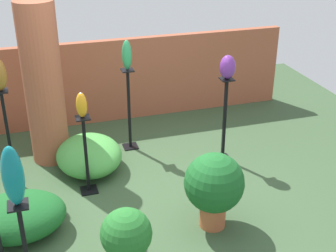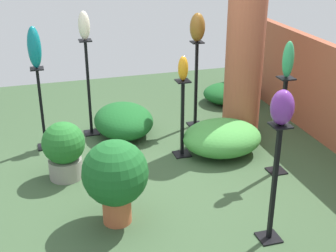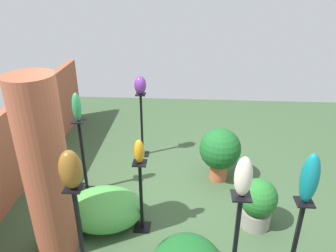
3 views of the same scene
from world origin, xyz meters
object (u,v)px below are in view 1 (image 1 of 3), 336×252
pedestal_violet (224,124)px  art_vase_amber (82,105)px  pedestal_jade (129,113)px  potted_plant_near_pillar (127,240)px  pedestal_bronze (9,142)px  brick_pillar (43,85)px  pedestal_amber (86,159)px  potted_plant_walkway_edge (214,185)px  art_vase_jade (127,55)px  art_vase_violet (228,67)px  art_vase_teal (13,176)px

pedestal_violet → art_vase_amber: 1.93m
pedestal_jade → potted_plant_near_pillar: pedestal_jade is taller
pedestal_bronze → potted_plant_near_pillar: (0.99, -1.89, -0.20)m
pedestal_violet → art_vase_amber: bearing=-172.5°
brick_pillar → pedestal_amber: brick_pillar is taller
pedestal_bronze → potted_plant_walkway_edge: (1.99, -1.50, -0.05)m
pedestal_violet → brick_pillar: bearing=162.2°
pedestal_jade → brick_pillar: bearing=178.9°
pedestal_amber → potted_plant_walkway_edge: pedestal_amber is taller
potted_plant_near_pillar → pedestal_bronze: bearing=117.5°
art_vase_jade → potted_plant_near_pillar: bearing=-103.5°
pedestal_amber → art_vase_violet: 2.02m
potted_plant_walkway_edge → pedestal_bronze: bearing=143.0°
potted_plant_walkway_edge → art_vase_jade: bearing=102.8°
art_vase_teal → potted_plant_near_pillar: (0.86, 0.19, -0.95)m
pedestal_bronze → art_vase_amber: size_ratio=4.13×
art_vase_jade → potted_plant_walkway_edge: bearing=-77.2°
pedestal_amber → art_vase_jade: (0.72, 0.92, 0.90)m
art_vase_teal → art_vase_jade: size_ratio=1.28×
brick_pillar → pedestal_jade: bearing=-1.1°
art_vase_jade → brick_pillar: bearing=178.9°
pedestal_jade → potted_plant_walkway_edge: pedestal_jade is taller
pedestal_violet → potted_plant_walkway_edge: pedestal_violet is taller
pedestal_amber → art_vase_amber: (0.00, 0.00, 0.68)m
art_vase_teal → art_vase_jade: (1.42, 2.53, 0.03)m
pedestal_violet → pedestal_jade: (-1.10, 0.68, 0.00)m
pedestal_bronze → art_vase_teal: size_ratio=2.40×
art_vase_jade → pedestal_jade: bearing=-93.6°
pedestal_violet → potted_plant_walkway_edge: 1.44m
pedestal_amber → art_vase_jade: 1.47m
pedestal_jade → pedestal_violet: bearing=-31.6°
pedestal_violet → potted_plant_walkway_edge: size_ratio=1.35×
art_vase_amber → art_vase_teal: art_vase_teal is taller
art_vase_teal → art_vase_violet: bearing=36.3°
art_vase_violet → art_vase_jade: art_vase_jade is taller
brick_pillar → pedestal_amber: 1.17m
art_vase_amber → pedestal_bronze: bearing=150.7°
pedestal_bronze → art_vase_amber: 1.11m
pedestal_jade → pedestal_bronze: bearing=-163.7°
pedestal_bronze → pedestal_jade: size_ratio=1.06×
potted_plant_near_pillar → pedestal_violet: bearing=45.0°
brick_pillar → pedestal_bronze: (-0.48, -0.47, -0.49)m
potted_plant_near_pillar → potted_plant_walkway_edge: (1.01, 0.39, 0.15)m
pedestal_jade → art_vase_violet: bearing=-31.6°
pedestal_amber → art_vase_teal: art_vase_teal is taller
pedestal_jade → potted_plant_walkway_edge: (0.44, -1.95, -0.02)m
pedestal_violet → potted_plant_near_pillar: 2.36m
pedestal_amber → art_vase_teal: size_ratio=1.93×
potted_plant_walkway_edge → art_vase_teal: bearing=-162.7°
pedestal_jade → art_vase_amber: (-0.72, -0.92, 0.59)m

